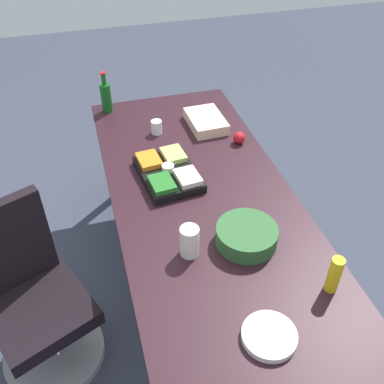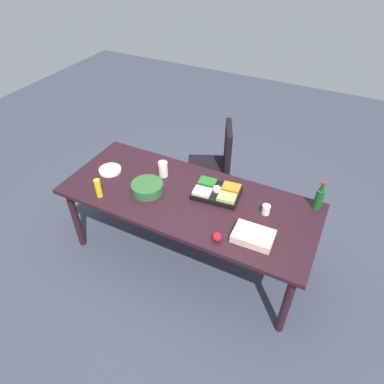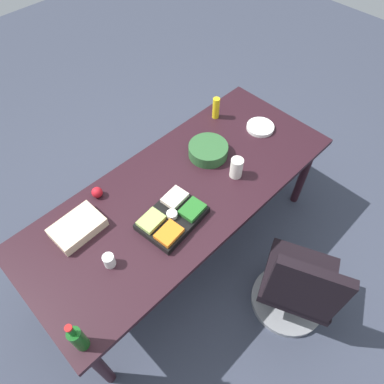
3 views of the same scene
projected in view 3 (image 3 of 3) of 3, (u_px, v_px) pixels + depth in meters
The scene contains 12 objects.
ground_plane at pixel (184, 244), 3.10m from camera, with size 10.00×10.00×0.00m, color #383E4E.
conference_table at pixel (182, 195), 2.53m from camera, with size 2.37×0.97×0.79m.
office_chair at pixel (296, 289), 2.45m from camera, with size 0.63×0.63×0.99m.
veggie_tray at pixel (172, 217), 2.28m from camera, with size 0.45×0.34×0.09m.
salad_bowl at pixel (208, 150), 2.64m from camera, with size 0.30×0.30×0.09m, color #2C5B2F.
apple_red at pixel (97, 192), 2.40m from camera, with size 0.08×0.08×0.08m, color red.
paper_plate_stack at pixel (260, 127), 2.84m from camera, with size 0.22×0.22×0.03m, color white.
paper_cup at pixel (109, 260), 2.09m from camera, with size 0.07×0.07×0.09m, color white.
mayo_jar at pixel (236, 168), 2.49m from camera, with size 0.09×0.09×0.16m, color white.
wine_bottle at pixel (78, 338), 1.75m from camera, with size 0.09×0.09×0.29m.
sheet_cake at pixel (78, 227), 2.24m from camera, with size 0.32×0.22×0.07m, color beige.
mustard_bottle at pixel (216, 108), 2.86m from camera, with size 0.06×0.06×0.19m, color yellow.
Camera 3 is at (-1.02, -1.13, 2.74)m, focal length 32.95 mm.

